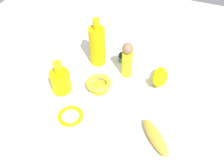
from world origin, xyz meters
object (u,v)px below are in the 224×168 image
cat_figurine (160,77)px  bowl (99,84)px  person_figure_adult (127,60)px  bottle_short (60,80)px  banana (156,137)px  bangle (71,116)px  bottle_tall (97,45)px  nail_polish_jar (123,57)px

cat_figurine → bowl: (-0.24, -0.13, -0.01)m
person_figure_adult → bottle_short: size_ratio=1.13×
banana → cat_figurine: 0.31m
cat_figurine → bottle_short: bearing=-153.0°
bangle → cat_figurine: bearing=48.7°
banana → bottle_tall: (-0.39, 0.34, 0.08)m
nail_polish_jar → cat_figurine: bearing=-23.1°
bottle_tall → person_figure_adult: 0.17m
bottle_tall → person_figure_adult: bottle_tall is taller
banana → bangle: size_ratio=1.66×
bangle → bowl: size_ratio=0.92×
banana → person_figure_adult: person_figure_adult is taller
bangle → nail_polish_jar: size_ratio=2.38×
bottle_short → bowl: bottle_short is taller
banana → bottle_tall: size_ratio=0.71×
cat_figurine → nail_polish_jar: cat_figurine is taller
bottle_short → person_figure_adult: bearing=40.7°
nail_polish_jar → bottle_short: bearing=-122.3°
bottle_tall → cat_figurine: 0.33m
banana → bottle_short: (-0.46, 0.10, 0.03)m
bottle_tall → bowl: size_ratio=2.16×
person_figure_adult → banana: bearing=-53.6°
bangle → nail_polish_jar: bearing=79.9°
bangle → cat_figurine: cat_figurine is taller
banana → bottle_short: bearing=-146.1°
bottle_short → banana: bearing=-12.4°
banana → person_figure_adult: 0.38m
person_figure_adult → bangle: size_ratio=1.73×
banana → bangle: (-0.35, -0.02, -0.02)m
banana → nail_polish_jar: (-0.28, 0.39, -0.00)m
bottle_short → nail_polish_jar: (0.18, 0.29, -0.04)m
bottle_short → nail_polish_jar: size_ratio=3.62×
person_figure_adult → bowl: (-0.08, -0.13, -0.06)m
person_figure_adult → nail_polish_jar: (-0.05, 0.09, -0.07)m
bowl → nail_polish_jar: (0.03, 0.22, -0.01)m
cat_figurine → bowl: cat_figurine is taller
banana → bottle_short: 0.47m
person_figure_adult → cat_figurine: person_figure_adult is taller
banana → cat_figurine: size_ratio=1.08×
bottle_tall → cat_figurine: bearing=-6.2°
bottle_short → bowl: size_ratio=1.40×
bangle → cat_figurine: size_ratio=0.65×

